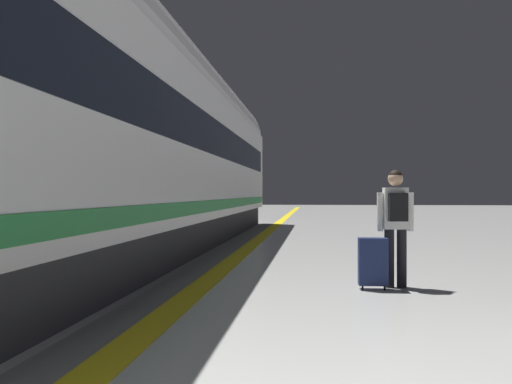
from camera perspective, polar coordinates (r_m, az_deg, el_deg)
safety_line_strip at (r=10.33m, az=-2.73°, el=-7.16°), size 0.36×80.00×0.01m
tactile_edge_band at (r=10.38m, az=-4.53°, el=-7.12°), size 0.61×80.00×0.01m
high_speed_train at (r=9.70m, az=-16.37°, el=7.19°), size 2.94×30.83×4.97m
passenger_near at (r=7.88m, az=13.86°, el=-2.51°), size 0.49×0.32×1.59m
suitcase_near at (r=7.70m, az=11.66°, el=-6.87°), size 0.38×0.24×0.68m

